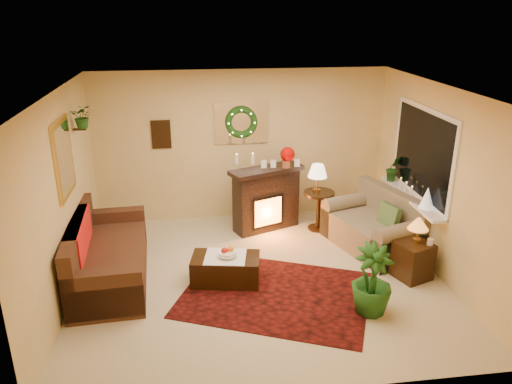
{
  "coord_description": "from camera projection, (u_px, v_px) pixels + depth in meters",
  "views": [
    {
      "loc": [
        -0.87,
        -6.06,
        3.58
      ],
      "look_at": [
        0.0,
        0.35,
        1.15
      ],
      "focal_mm": 35.0,
      "sensor_mm": 36.0,
      "label": 1
    }
  ],
  "objects": [
    {
      "name": "side_table_round",
      "position": [
        318.0,
        211.0,
        8.39
      ],
      "size": [
        0.65,
        0.65,
        0.67
      ],
      "primitive_type": "cylinder",
      "rotation": [
        0.0,
        0.0,
        0.31
      ],
      "color": "#523016",
      "rests_on": "floor"
    },
    {
      "name": "red_throw",
      "position": [
        108.0,
        244.0,
        6.96
      ],
      "size": [
        0.75,
        1.22,
        0.02
      ],
      "primitive_type": "cube",
      "color": "#CE4029",
      "rests_on": "sofa"
    },
    {
      "name": "fruit_bowl",
      "position": [
        227.0,
        253.0,
        6.71
      ],
      "size": [
        0.24,
        0.24,
        0.06
      ],
      "primitive_type": "cylinder",
      "color": "silver",
      "rests_on": "coffee_table"
    },
    {
      "name": "poinsettia",
      "position": [
        288.0,
        154.0,
        8.12
      ],
      "size": [
        0.24,
        0.24,
        0.24
      ],
      "primitive_type": "sphere",
      "color": "#AC0500",
      "rests_on": "fireplace"
    },
    {
      "name": "window_glass",
      "position": [
        422.0,
        154.0,
        7.27
      ],
      "size": [
        0.02,
        1.7,
        1.22
      ],
      "primitive_type": "cube",
      "color": "black",
      "rests_on": "wall_right"
    },
    {
      "name": "area_rug",
      "position": [
        276.0,
        294.0,
        6.58
      ],
      "size": [
        2.89,
        2.58,
        0.01
      ],
      "primitive_type": "cube",
      "rotation": [
        0.0,
        0.0,
        -0.4
      ],
      "color": "#440C05",
      "rests_on": "floor"
    },
    {
      "name": "sofa",
      "position": [
        109.0,
        251.0,
        6.81
      ],
      "size": [
        1.06,
        2.18,
        0.91
      ],
      "primitive_type": "cube",
      "rotation": [
        0.0,
        0.0,
        0.06
      ],
      "color": "brown",
      "rests_on": "floor"
    },
    {
      "name": "mantel_mirror",
      "position": [
        241.0,
        123.0,
        8.46
      ],
      "size": [
        0.92,
        0.02,
        0.72
      ],
      "primitive_type": "cube",
      "color": "white",
      "rests_on": "wall_back"
    },
    {
      "name": "fireplace",
      "position": [
        266.0,
        198.0,
        8.35
      ],
      "size": [
        1.15,
        0.74,
        1.01
      ],
      "primitive_type": "cube",
      "rotation": [
        0.0,
        0.0,
        0.39
      ],
      "color": "black",
      "rests_on": "floor"
    },
    {
      "name": "wall_art",
      "position": [
        161.0,
        134.0,
        8.35
      ],
      "size": [
        0.32,
        0.03,
        0.48
      ],
      "primitive_type": "cube",
      "color": "#381E11",
      "rests_on": "wall_back"
    },
    {
      "name": "mini_tree",
      "position": [
        427.0,
        198.0,
        6.99
      ],
      "size": [
        0.21,
        0.21,
        0.32
      ],
      "primitive_type": "cone",
      "color": "white",
      "rests_on": "window_sill"
    },
    {
      "name": "wall_front",
      "position": [
        295.0,
        278.0,
        4.45
      ],
      "size": [
        5.0,
        5.0,
        0.0
      ],
      "primitive_type": "plane",
      "color": "#EFD88C",
      "rests_on": "ground"
    },
    {
      "name": "gold_mirror",
      "position": [
        64.0,
        158.0,
        6.34
      ],
      "size": [
        0.03,
        0.84,
        1.0
      ],
      "primitive_type": "cube",
      "color": "gold",
      "rests_on": "wall_left"
    },
    {
      "name": "floor",
      "position": [
        259.0,
        277.0,
        6.99
      ],
      "size": [
        5.0,
        5.0,
        0.0
      ],
      "primitive_type": "plane",
      "color": "beige",
      "rests_on": "ground"
    },
    {
      "name": "window_sill",
      "position": [
        411.0,
        197.0,
        7.5
      ],
      "size": [
        0.22,
        1.86,
        0.04
      ],
      "primitive_type": "cube",
      "color": "white",
      "rests_on": "wall_right"
    },
    {
      "name": "floor_palm",
      "position": [
        372.0,
        280.0,
        6.05
      ],
      "size": [
        1.84,
        1.84,
        2.69
      ],
      "primitive_type": "imported",
      "rotation": [
        0.0,
        0.0,
        0.25
      ],
      "color": "#285C2B",
      "rests_on": "floor"
    },
    {
      "name": "hanging_plant",
      "position": [
        84.0,
        128.0,
        6.98
      ],
      "size": [
        0.33,
        0.28,
        0.36
      ],
      "primitive_type": "imported",
      "color": "#194719",
      "rests_on": "wall_left"
    },
    {
      "name": "wreath",
      "position": [
        241.0,
        123.0,
        8.42
      ],
      "size": [
        0.55,
        0.11,
        0.55
      ],
      "primitive_type": "torus",
      "rotation": [
        1.57,
        0.0,
        0.0
      ],
      "color": "#194719",
      "rests_on": "wall_back"
    },
    {
      "name": "ceiling",
      "position": [
        260.0,
        91.0,
        6.08
      ],
      "size": [
        5.0,
        5.0,
        0.0
      ],
      "primitive_type": "plane",
      "color": "white",
      "rests_on": "ground"
    },
    {
      "name": "sill_plant",
      "position": [
        393.0,
        169.0,
        8.08
      ],
      "size": [
        0.3,
        0.24,
        0.55
      ],
      "primitive_type": "imported",
      "color": "#194713",
      "rests_on": "window_sill"
    },
    {
      "name": "mantel_candle_b",
      "position": [
        253.0,
        159.0,
        8.03
      ],
      "size": [
        0.06,
        0.06,
        0.17
      ],
      "primitive_type": "cylinder",
      "color": "silver",
      "rests_on": "fireplace"
    },
    {
      "name": "loveseat",
      "position": [
        372.0,
        223.0,
        7.72
      ],
      "size": [
        1.34,
        1.75,
        0.9
      ],
      "primitive_type": "cube",
      "rotation": [
        0.0,
        0.0,
        0.32
      ],
      "color": "gray",
      "rests_on": "floor"
    },
    {
      "name": "window_frame",
      "position": [
        423.0,
        154.0,
        7.27
      ],
      "size": [
        0.03,
        1.86,
        1.36
      ],
      "primitive_type": "cube",
      "color": "white",
      "rests_on": "wall_right"
    },
    {
      "name": "mantel_candle_a",
      "position": [
        237.0,
        159.0,
        8.0
      ],
      "size": [
        0.05,
        0.05,
        0.16
      ],
      "primitive_type": "cylinder",
      "color": "silver",
      "rests_on": "fireplace"
    },
    {
      "name": "end_table_square",
      "position": [
        413.0,
        260.0,
        6.9
      ],
      "size": [
        0.55,
        0.55,
        0.53
      ],
      "primitive_type": "cube",
      "rotation": [
        0.0,
        0.0,
        0.35
      ],
      "color": "#4E2D12",
      "rests_on": "floor"
    },
    {
      "name": "wall_right",
      "position": [
        439.0,
        182.0,
        6.85
      ],
      "size": [
        4.5,
        4.5,
        0.0
      ],
      "primitive_type": "plane",
      "color": "#EFD88C",
      "rests_on": "ground"
    },
    {
      "name": "lamp_tiffany",
      "position": [
        418.0,
        228.0,
        6.76
      ],
      "size": [
        0.28,
        0.28,
        0.42
      ],
      "primitive_type": "cone",
      "color": "orange",
      "rests_on": "end_table_square"
    },
    {
      "name": "wall_left",
      "position": [
        62.0,
        200.0,
        6.22
      ],
      "size": [
        4.5,
        4.5,
        0.0
      ],
      "primitive_type": "plane",
      "color": "#EFD88C",
      "rests_on": "ground"
    },
    {
      "name": "coffee_table",
      "position": [
        226.0,
        268.0,
        6.81
      ],
      "size": [
        0.99,
        0.66,
        0.38
      ],
      "primitive_type": "cube",
      "rotation": [
        0.0,
        0.0,
        -0.18
      ],
      "color": "#552F12",
      "rests_on": "floor"
    },
    {
      "name": "lamp_cream",
      "position": [
        317.0,
        180.0,
        8.21
      ],
      "size": [
        0.32,
        0.32,
        0.49
      ],
      "primitive_type": "cone",
      "color": "beige",
      "rests_on": "side_table_round"
    },
    {
      "name": "wall_back",
      "position": [
        241.0,
        146.0,
        8.62
      ],
      "size": [
        5.0,
        5.0,
        0.0
      ],
      "primitive_type": "plane",
      "color": "#EFD88C",
      "rests_on": "ground"
    }
  ]
}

